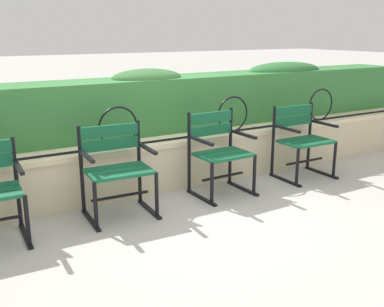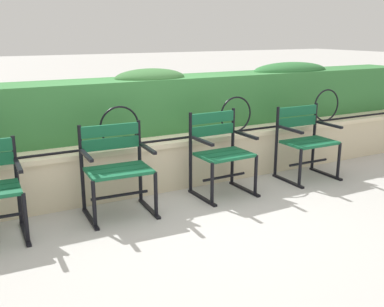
% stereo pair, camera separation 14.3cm
% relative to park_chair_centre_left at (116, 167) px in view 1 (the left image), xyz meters
% --- Properties ---
extents(ground_plane, '(60.00, 60.00, 0.00)m').
position_rel_park_chair_centre_left_xyz_m(ground_plane, '(0.69, -0.31, -0.46)').
color(ground_plane, '#B7B5AF').
extents(stone_wall, '(8.23, 0.41, 0.54)m').
position_rel_park_chair_centre_left_xyz_m(stone_wall, '(0.69, 0.46, -0.19)').
color(stone_wall, beige).
rests_on(stone_wall, ground).
extents(iron_arch_fence, '(7.67, 0.02, 0.42)m').
position_rel_park_chair_centre_left_xyz_m(iron_arch_fence, '(0.28, 0.38, 0.25)').
color(iron_arch_fence, black).
rests_on(iron_arch_fence, stone_wall).
extents(hedge_row, '(8.06, 0.60, 0.75)m').
position_rel_park_chair_centre_left_xyz_m(hedge_row, '(0.72, 0.94, 0.42)').
color(hedge_row, '#387A3D').
rests_on(hedge_row, stone_wall).
extents(park_chair_centre_left, '(0.64, 0.55, 0.85)m').
position_rel_park_chair_centre_left_xyz_m(park_chair_centre_left, '(0.00, 0.00, 0.00)').
color(park_chair_centre_left, '#145B38').
rests_on(park_chair_centre_left, ground).
extents(park_chair_centre_right, '(0.60, 0.54, 0.87)m').
position_rel_park_chair_centre_left_xyz_m(park_chair_centre_right, '(1.15, 0.00, 0.00)').
color(park_chair_centre_right, '#145B38').
rests_on(park_chair_centre_right, ground).
extents(park_chair_rightmost, '(0.62, 0.52, 0.84)m').
position_rel_park_chair_centre_left_xyz_m(park_chair_rightmost, '(2.31, -0.01, -0.00)').
color(park_chair_rightmost, '#145B38').
rests_on(park_chair_rightmost, ground).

